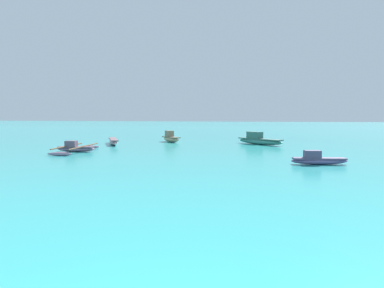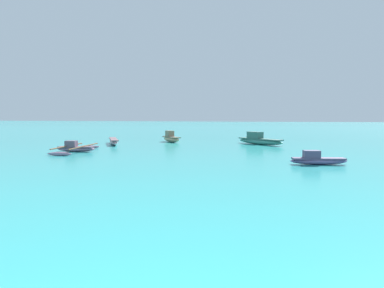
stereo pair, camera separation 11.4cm
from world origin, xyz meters
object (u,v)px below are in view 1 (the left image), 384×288
Objects in this scene: moored_boat_1 at (318,159)px; moored_boat_2 at (113,141)px; moored_boat_0 at (75,148)px; moored_boat_4 at (171,138)px; moored_boat_3 at (259,140)px.

moored_boat_2 is at bearing 139.86° from moored_boat_1.
moored_boat_0 is 9.15m from moored_boat_4.
moored_boat_3 is 7.11m from moored_boat_4.
moored_boat_3 reaches higher than moored_boat_1.
moored_boat_0 reaches higher than moored_boat_1.
moored_boat_4 reaches higher than moored_boat_1.
moored_boat_2 is 4.75m from moored_boat_4.
moored_boat_0 is 5.31m from moored_boat_2.
moored_boat_2 is 1.79× the size of moored_boat_4.
moored_boat_0 is 1.24× the size of moored_boat_3.
moored_boat_1 is 14.74m from moored_boat_4.
moored_boat_0 is at bearing -27.97° from moored_boat_2.
moored_boat_3 is (10.61, 2.36, 0.09)m from moored_boat_2.
moored_boat_4 reaches higher than moored_boat_0.
moored_boat_4 is (-7.07, 0.79, -0.00)m from moored_boat_3.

